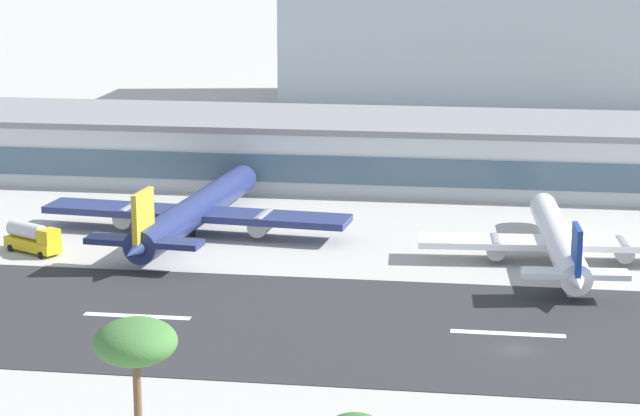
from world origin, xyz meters
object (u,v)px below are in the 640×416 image
airliner_gold_tail_gate_0 (193,213)px  service_fuel_truck_0 (33,238)px  distant_hotel_block (546,26)px  airliner_navy_tail_gate_1 (559,243)px  palm_tree_2 (136,345)px  terminal_building (409,150)px

airliner_gold_tail_gate_0 → service_fuel_truck_0: size_ratio=5.55×
distant_hotel_block → airliner_navy_tail_gate_1: distant_hotel_block is taller
airliner_navy_tail_gate_1 → palm_tree_2: palm_tree_2 is taller
service_fuel_truck_0 → palm_tree_2: bearing=-34.2°
distant_hotel_block → airliner_navy_tail_gate_1: (-2.69, -141.86, -15.47)m
airliner_navy_tail_gate_1 → service_fuel_truck_0: size_ratio=4.83×
terminal_building → airliner_gold_tail_gate_0: size_ratio=4.32×
terminal_building → airliner_navy_tail_gate_1: bearing=-64.5°
terminal_building → airliner_gold_tail_gate_0: 48.16m
airliner_navy_tail_gate_1 → palm_tree_2: (-34.07, -69.08, 9.26)m
airliner_navy_tail_gate_1 → service_fuel_truck_0: airliner_navy_tail_gate_1 is taller
terminal_building → distant_hotel_block: bearing=75.1°
airliner_gold_tail_gate_0 → airliner_navy_tail_gate_1: (49.20, -7.19, -0.42)m
distant_hotel_block → airliner_navy_tail_gate_1: size_ratio=2.90×
service_fuel_truck_0 → airliner_gold_tail_gate_0: bearing=60.6°
terminal_building → palm_tree_2: bearing=-95.7°
palm_tree_2 → airliner_navy_tail_gate_1: bearing=63.8°
terminal_building → service_fuel_truck_0: (-45.20, -51.75, -3.30)m
distant_hotel_block → airliner_navy_tail_gate_1: 142.73m
airliner_gold_tail_gate_0 → service_fuel_truck_0: 21.93m
terminal_building → airliner_gold_tail_gate_0: bearing=-123.7°
terminal_building → airliner_gold_tail_gate_0: terminal_building is taller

